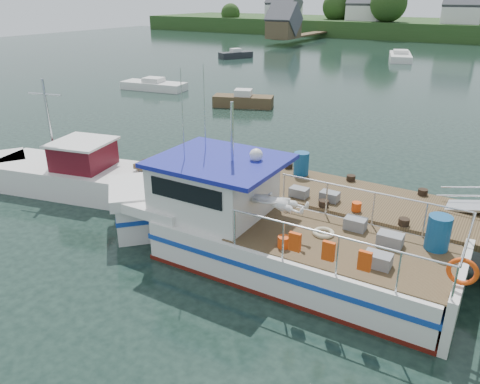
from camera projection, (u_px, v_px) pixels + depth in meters
The scene contains 7 objects.
ground_plane at pixel (284, 216), 17.43m from camera, with size 160.00×160.00×0.00m, color black.
lobster_boat at pixel (255, 229), 14.25m from camera, with size 12.14×3.68×5.77m.
work_boat at pixel (67, 173), 19.56m from camera, with size 8.78×4.23×4.60m.
moored_rowboat at pixel (243, 100), 34.03m from camera, with size 4.54×2.88×1.25m.
moored_a at pixel (154, 85), 40.02m from camera, with size 5.84×2.75×1.03m.
moored_d at pixel (400, 56), 57.72m from camera, with size 4.34×7.58×1.22m.
moored_e at pixel (236, 54), 59.53m from camera, with size 3.37×4.46×1.19m.
Camera 1 is at (6.77, -14.24, 7.67)m, focal length 35.00 mm.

